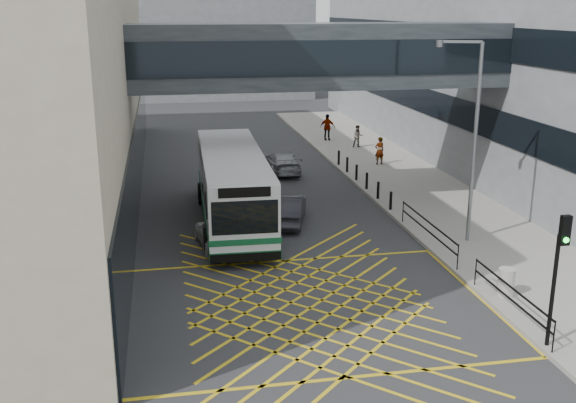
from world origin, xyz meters
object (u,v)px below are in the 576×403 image
bus (232,185)px  car_white (217,233)px  traffic_light (559,262)px  pedestrian_a (379,151)px  car_silver (282,161)px  pedestrian_c (328,127)px  litter_bin (506,282)px  street_lamp (471,130)px  pedestrian_b (358,136)px  car_dark (288,209)px

bus → car_white: bus is taller
traffic_light → pedestrian_a: 23.98m
car_silver → pedestrian_a: 6.33m
pedestrian_a → pedestrian_c: size_ratio=0.90×
litter_bin → street_lamp: bearing=79.7°
car_white → pedestrian_c: size_ratio=2.10×
pedestrian_a → pedestrian_b: (0.18, 5.40, -0.09)m
car_white → litter_bin: size_ratio=4.17×
traffic_light → street_lamp: size_ratio=0.49×
car_white → car_silver: bearing=-117.8°
bus → traffic_light: size_ratio=3.01×
car_dark → traffic_light: (5.27, -13.46, 2.11)m
bus → litter_bin: bearing=-50.0°
bus → pedestrian_b: 18.42m
car_silver → pedestrian_a: (6.31, 0.31, 0.35)m
litter_bin → pedestrian_a: 20.26m
pedestrian_c → street_lamp: bearing=116.2°
traffic_light → pedestrian_a: traffic_light is taller
car_silver → litter_bin: (4.30, -19.85, -0.04)m
bus → car_white: bearing=-105.1°
litter_bin → traffic_light: bearing=-98.2°
bus → pedestrian_c: (9.01, 18.12, -0.69)m
litter_bin → car_silver: bearing=102.2°
car_dark → litter_bin: (5.80, -9.84, -0.04)m
traffic_light → litter_bin: traffic_light is taller
traffic_light → street_lamp: bearing=80.1°
street_lamp → pedestrian_c: size_ratio=4.28×
traffic_light → car_dark: bearing=111.0°
bus → car_dark: (2.50, -0.60, -1.13)m
bus → car_silver: bus is taller
car_white → pedestrian_a: bearing=-137.2°
traffic_light → bus: bearing=118.6°
car_white → traffic_light: (8.79, -10.67, 2.15)m
pedestrian_a → bus: bearing=32.9°
street_lamp → pedestrian_c: (-0.32, 22.90, -3.76)m
pedestrian_b → traffic_light: bearing=-92.2°
pedestrian_a → car_dark: bearing=42.5°
car_silver → car_white: bearing=67.5°
pedestrian_b → pedestrian_c: bearing=119.4°
bus → pedestrian_b: size_ratio=7.77×
car_white → traffic_light: 13.99m
traffic_light → street_lamp: (1.56, 9.28, 2.09)m
bus → street_lamp: bearing=-25.6°
pedestrian_a → pedestrian_b: pedestrian_a is taller
pedestrian_a → car_silver: bearing=-7.6°
car_silver → pedestrian_c: bearing=-121.0°
car_silver → traffic_light: traffic_light is taller
pedestrian_c → bus: bearing=89.0°
traffic_light → pedestrian_a: bearing=83.5°
bus → pedestrian_a: 14.19m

